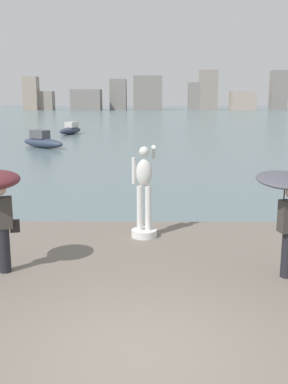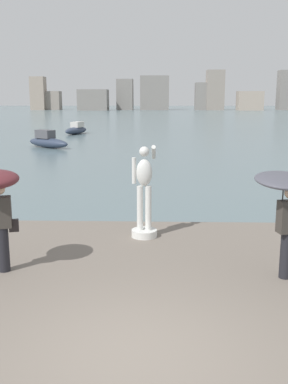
# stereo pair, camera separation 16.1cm
# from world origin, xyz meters

# --- Properties ---
(ground_plane) EXTENTS (400.00, 400.00, 0.00)m
(ground_plane) POSITION_xyz_m (0.00, 40.00, 0.00)
(ground_plane) COLOR slate
(pier) EXTENTS (7.28, 9.39, 0.40)m
(pier) POSITION_xyz_m (0.00, 1.69, 0.20)
(pier) COLOR #70665B
(pier) RESTS_ON ground
(statue_white_figure) EXTENTS (0.62, 0.87, 2.23)m
(statue_white_figure) POSITION_xyz_m (-0.00, 5.06, 1.34)
(statue_white_figure) COLOR silver
(statue_white_figure) RESTS_ON pier
(onlooker_right) EXTENTS (1.24, 1.25, 2.02)m
(onlooker_right) POSITION_xyz_m (2.62, 2.60, 1.95)
(onlooker_right) COLOR black
(onlooker_right) RESTS_ON pier
(boat_mid) EXTENTS (2.38, 4.43, 1.27)m
(boat_mid) POSITION_xyz_m (-8.38, 42.03, 0.48)
(boat_mid) COLOR #2D384C
(boat_mid) RESTS_ON ground
(boat_leftward) EXTENTS (4.14, 3.59, 1.34)m
(boat_leftward) POSITION_xyz_m (-8.16, 28.60, 0.49)
(boat_leftward) COLOR #2D384C
(boat_leftward) RESTS_ON ground
(distant_skyline) EXTENTS (87.47, 13.16, 12.90)m
(distant_skyline) POSITION_xyz_m (2.21, 145.56, 4.96)
(distant_skyline) COLOR gray
(distant_skyline) RESTS_ON ground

